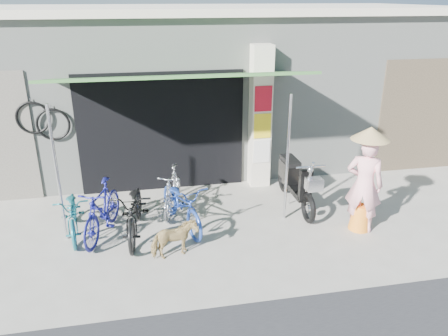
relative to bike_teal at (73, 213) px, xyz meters
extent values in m
plane|color=#9F9A90|center=(2.86, -0.90, -0.41)|extent=(80.00, 80.00, 0.00)
cube|color=#9A9E97|center=(2.86, 4.20, 1.34)|extent=(12.00, 5.00, 3.50)
cube|color=beige|center=(2.86, 4.20, 3.17)|extent=(12.30, 5.30, 0.16)
cube|color=black|center=(1.66, 1.68, 0.84)|extent=(3.40, 0.06, 2.50)
cube|color=black|center=(1.66, 1.69, 0.14)|extent=(3.06, 0.04, 1.10)
torus|color=black|center=(-0.44, 1.64, 1.14)|extent=(0.65, 0.05, 0.65)
cylinder|color=silver|center=(-0.44, 1.66, 1.46)|extent=(0.02, 0.02, 0.12)
torus|color=black|center=(-0.79, 1.64, 1.29)|extent=(0.65, 0.05, 0.65)
cylinder|color=silver|center=(-0.79, 1.66, 1.61)|extent=(0.02, 0.02, 0.12)
cube|color=beige|center=(3.71, 1.55, 1.09)|extent=(0.42, 0.42, 3.00)
cube|color=red|center=(3.71, 1.33, 1.54)|extent=(0.36, 0.02, 0.52)
cube|color=yellow|center=(3.71, 1.33, 0.97)|extent=(0.36, 0.02, 0.52)
cube|color=silver|center=(3.71, 1.33, 0.41)|extent=(0.36, 0.02, 0.50)
cube|color=#32632C|center=(1.96, 0.75, 2.14)|extent=(4.60, 1.88, 0.35)
cylinder|color=silver|center=(-0.14, -0.15, 0.77)|extent=(0.05, 0.05, 2.36)
cylinder|color=silver|center=(3.76, -0.15, 0.77)|extent=(0.05, 0.05, 2.36)
cube|color=brown|center=(7.86, 1.69, 0.89)|extent=(2.60, 0.06, 2.60)
imported|color=#18666F|center=(0.00, 0.00, 0.00)|extent=(0.73, 1.61, 0.82)
imported|color=navy|center=(0.50, -0.14, 0.07)|extent=(0.92, 1.67, 0.96)
imported|color=black|center=(1.05, -0.24, 0.06)|extent=(0.79, 1.84, 0.94)
imported|color=silver|center=(1.75, 0.54, 0.03)|extent=(0.79, 1.51, 0.87)
imported|color=#22429E|center=(1.86, -0.09, 0.04)|extent=(1.06, 1.79, 0.89)
imported|color=tan|center=(1.64, -1.05, -0.10)|extent=(0.80, 0.52, 0.62)
torus|color=black|center=(4.14, -0.37, -0.13)|extent=(0.10, 0.56, 0.56)
torus|color=black|center=(4.13, 1.02, -0.13)|extent=(0.10, 0.56, 0.56)
cube|color=black|center=(4.14, 0.32, -0.05)|extent=(0.24, 1.01, 0.11)
cube|color=black|center=(4.13, 0.70, 0.19)|extent=(0.28, 0.59, 0.36)
cube|color=black|center=(4.13, 0.70, 0.41)|extent=(0.26, 0.59, 0.10)
cube|color=black|center=(4.14, -0.15, 0.25)|extent=(0.23, 0.11, 0.60)
cylinder|color=silver|center=(4.14, -0.34, 0.68)|extent=(0.55, 0.04, 0.03)
cube|color=silver|center=(4.14, -0.53, 0.42)|extent=(0.28, 0.22, 0.21)
imported|color=#FFABB3|center=(4.96, -0.78, 0.45)|extent=(0.75, 0.69, 1.71)
cone|color=orange|center=(4.96, -0.78, -0.18)|extent=(0.38, 0.38, 0.46)
cone|color=tan|center=(4.96, -0.78, 1.38)|extent=(0.64, 0.64, 0.22)
camera|label=1|loc=(1.27, -7.07, 3.48)|focal=35.00mm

